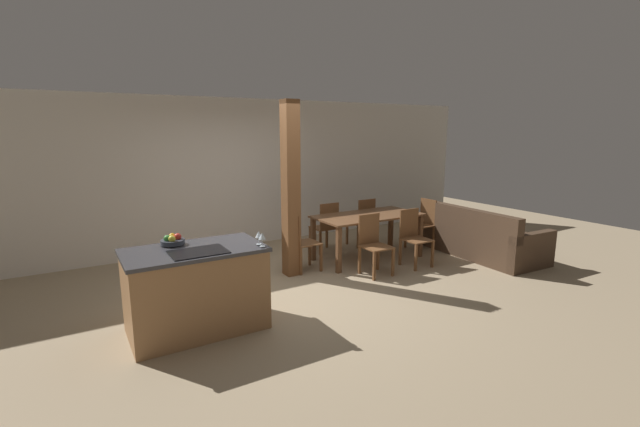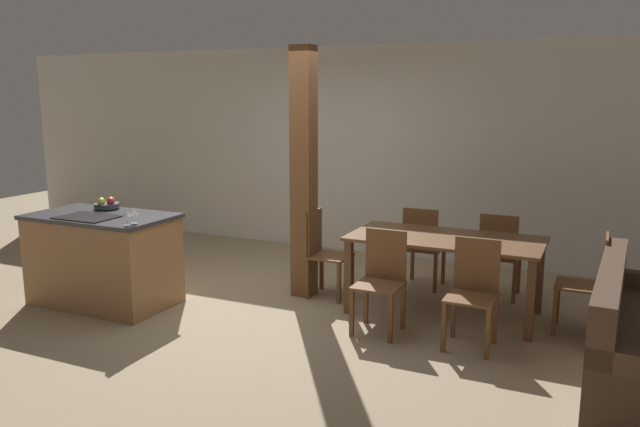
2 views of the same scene
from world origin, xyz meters
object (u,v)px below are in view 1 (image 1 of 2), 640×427
object	(u,v)px
fruit_bowl	(173,240)
timber_post	(291,190)
dining_chair_far_right	(363,221)
dining_table	(368,221)
wine_glass_near	(262,237)
wine_glass_middle	(259,235)
couch	(481,239)
dining_chair_near_right	(414,236)
dining_chair_near_left	(373,243)
dining_chair_head_end	(301,241)
dining_chair_far_left	(326,226)
dining_chair_foot_end	(423,223)
kitchen_island	(196,289)

from	to	relation	value
fruit_bowl	timber_post	xyz separation A→B (m)	(1.87, 0.83, 0.31)
dining_chair_far_right	dining_table	bearing A→B (deg)	58.93
wine_glass_near	dining_chair_far_right	xyz separation A→B (m)	(2.95, 2.15, -0.56)
wine_glass_middle	couch	world-z (taller)	wine_glass_middle
dining_chair_near_right	dining_chair_far_right	xyz separation A→B (m)	(0.00, 1.34, 0.00)
dining_chair_near_left	timber_post	world-z (taller)	timber_post
dining_chair_near_right	dining_chair_head_end	world-z (taller)	same
dining_table	dining_chair_far_left	distance (m)	0.80
dining_chair_near_right	dining_chair_foot_end	xyz separation A→B (m)	(0.87, 0.67, 0.00)
dining_chair_far_left	dining_chair_far_right	world-z (taller)	same
dining_chair_near_left	dining_chair_far_right	xyz separation A→B (m)	(0.81, 1.34, 0.00)
wine_glass_middle	dining_chair_head_end	bearing A→B (deg)	47.41
dining_chair_head_end	dining_table	bearing A→B (deg)	-90.00
wine_glass_middle	dining_chair_near_left	world-z (taller)	wine_glass_middle
wine_glass_middle	dining_table	xyz separation A→B (m)	(2.54, 1.38, -0.38)
dining_chair_head_end	kitchen_island	bearing A→B (deg)	120.92
wine_glass_middle	dining_chair_near_right	world-z (taller)	wine_glass_middle
wine_glass_middle	fruit_bowl	bearing A→B (deg)	148.19
kitchen_island	dining_chair_far_right	bearing A→B (deg)	26.84
dining_table	dining_chair_head_end	world-z (taller)	dining_chair_head_end
couch	timber_post	xyz separation A→B (m)	(-3.25, 0.82, 1.00)
couch	wine_glass_middle	bearing A→B (deg)	99.20
dining_chair_far_right	fruit_bowl	bearing A→B (deg)	22.62
timber_post	dining_chair_near_left	bearing A→B (deg)	-29.89
kitchen_island	dining_chair_near_left	world-z (taller)	kitchen_island
dining_chair_head_end	couch	distance (m)	3.19
couch	dining_chair_foot_end	bearing A→B (deg)	32.55
wine_glass_middle	dining_chair_head_end	xyz separation A→B (m)	(1.27, 1.38, -0.56)
timber_post	wine_glass_middle	bearing A→B (deg)	-129.18
kitchen_island	dining_chair_near_right	xyz separation A→B (m)	(3.59, 0.47, 0.01)
wine_glass_near	dining_chair_foot_end	distance (m)	4.13
dining_chair_near_right	wine_glass_near	bearing A→B (deg)	-164.76
dining_chair_head_end	couch	size ratio (longest dim) A/B	0.44
dining_chair_far_left	dining_chair_head_end	xyz separation A→B (m)	(-0.87, -0.67, 0.00)
dining_chair_near_right	couch	distance (m)	1.41
wine_glass_near	dining_chair_foot_end	bearing A→B (deg)	21.12
wine_glass_near	kitchen_island	bearing A→B (deg)	152.51
dining_table	dining_chair_foot_end	xyz separation A→B (m)	(1.27, 0.00, -0.18)
dining_chair_near_right	dining_chair_foot_end	distance (m)	1.10
wine_glass_near	dining_chair_near_right	xyz separation A→B (m)	(2.95, 0.80, -0.56)
kitchen_island	fruit_bowl	xyz separation A→B (m)	(-0.16, 0.25, 0.51)
wine_glass_near	dining_table	xyz separation A→B (m)	(2.54, 1.47, -0.38)
wine_glass_near	dining_chair_head_end	distance (m)	2.03
dining_chair_near_left	dining_chair_foot_end	bearing A→B (deg)	21.81
fruit_bowl	dining_chair_near_right	xyz separation A→B (m)	(3.74, 0.22, -0.49)
dining_chair_foot_end	timber_post	bearing A→B (deg)	-88.73
dining_chair_far_right	dining_chair_far_left	bearing A→B (deg)	0.00
wine_glass_middle	wine_glass_near	bearing A→B (deg)	-90.00
kitchen_island	dining_table	distance (m)	3.39
wine_glass_near	dining_table	distance (m)	2.97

